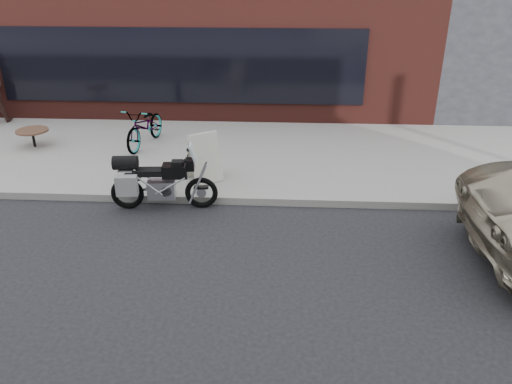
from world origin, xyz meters
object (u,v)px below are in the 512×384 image
sandwich_sign (203,157)px  cafe_table (32,131)px  motorcycle (156,182)px  bicycle_front (145,126)px

sandwich_sign → cafe_table: 4.78m
motorcycle → bicycle_front: (-1.01, 3.11, 0.09)m
bicycle_front → sandwich_sign: sandwich_sign is taller
motorcycle → sandwich_sign: size_ratio=2.01×
bicycle_front → cafe_table: bearing=-164.1°
bicycle_front → motorcycle: bearing=-61.5°
motorcycle → cafe_table: bearing=137.7°
sandwich_sign → cafe_table: sandwich_sign is taller
sandwich_sign → bicycle_front: bearing=95.5°
bicycle_front → cafe_table: bicycle_front is taller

